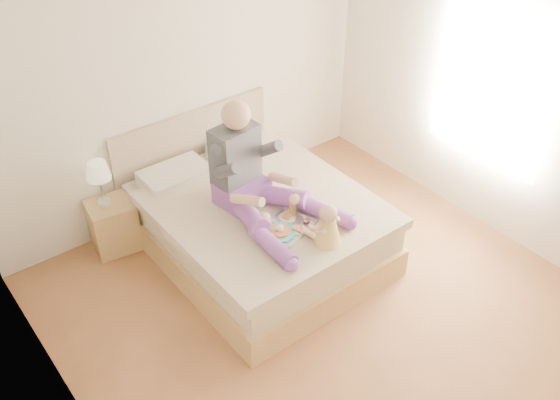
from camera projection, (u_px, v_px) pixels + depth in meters
room at (349, 156)px, 4.29m from camera, size 4.02×4.22×2.71m
bed at (253, 220)px, 5.64m from camera, size 1.70×2.18×1.00m
nightstand at (114, 225)px, 5.70m from camera, size 0.45×0.41×0.49m
lamp at (98, 173)px, 5.35m from camera, size 0.22×0.22×0.44m
adult at (253, 180)px, 5.14m from camera, size 0.82×1.22×0.97m
tray at (286, 226)px, 5.07m from camera, size 0.51×0.45×0.12m
baby at (327, 227)px, 4.86m from camera, size 0.24×0.33×0.36m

